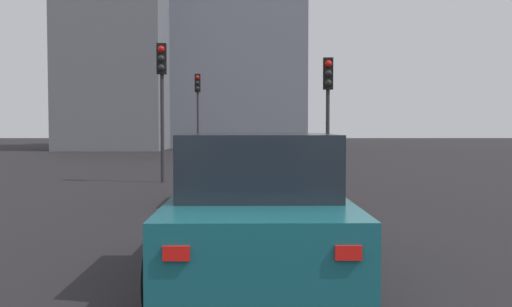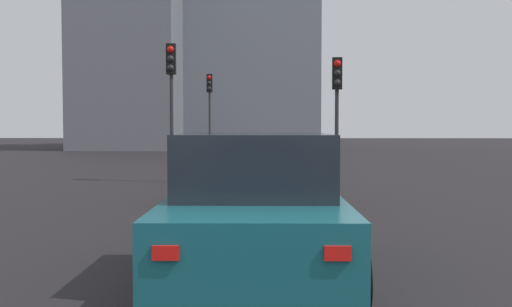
{
  "view_description": "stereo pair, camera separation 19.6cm",
  "coord_description": "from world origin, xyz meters",
  "px_view_note": "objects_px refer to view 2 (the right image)",
  "views": [
    {
      "loc": [
        -3.29,
        0.02,
        1.66
      ],
      "look_at": [
        4.09,
        0.0,
        1.32
      ],
      "focal_mm": 41.38,
      "sensor_mm": 36.0,
      "label": 1
    },
    {
      "loc": [
        -3.29,
        -0.18,
        1.66
      ],
      "look_at": [
        4.09,
        0.0,
        1.32
      ],
      "focal_mm": 41.38,
      "sensor_mm": 36.0,
      "label": 2
    }
  ],
  "objects_px": {
    "car_yellow_lead": "(256,170)",
    "traffic_light_far_left": "(337,93)",
    "car_teal_second": "(255,209)",
    "traffic_light_near_left": "(210,98)",
    "traffic_light_near_right": "(171,83)"
  },
  "relations": [
    {
      "from": "car_yellow_lead",
      "to": "traffic_light_near_left",
      "type": "bearing_deg",
      "value": 8.1
    },
    {
      "from": "car_yellow_lead",
      "to": "traffic_light_near_left",
      "type": "distance_m",
      "value": 16.92
    },
    {
      "from": "traffic_light_near_right",
      "to": "traffic_light_far_left",
      "type": "height_order",
      "value": "traffic_light_near_right"
    },
    {
      "from": "traffic_light_near_right",
      "to": "traffic_light_far_left",
      "type": "bearing_deg",
      "value": 80.45
    },
    {
      "from": "traffic_light_near_left",
      "to": "traffic_light_far_left",
      "type": "relative_size",
      "value": 1.18
    },
    {
      "from": "car_yellow_lead",
      "to": "traffic_light_far_left",
      "type": "relative_size",
      "value": 1.13
    },
    {
      "from": "car_teal_second",
      "to": "traffic_light_near_left",
      "type": "relative_size",
      "value": 1.02
    },
    {
      "from": "traffic_light_near_left",
      "to": "traffic_light_near_right",
      "type": "xyz_separation_m",
      "value": [
        -11.8,
        -0.09,
        -0.1
      ]
    },
    {
      "from": "car_yellow_lead",
      "to": "car_teal_second",
      "type": "height_order",
      "value": "car_teal_second"
    },
    {
      "from": "traffic_light_near_left",
      "to": "traffic_light_far_left",
      "type": "xyz_separation_m",
      "value": [
        -12.4,
        -4.92,
        -0.44
      ]
    },
    {
      "from": "car_teal_second",
      "to": "traffic_light_near_right",
      "type": "distance_m",
      "value": 11.57
    },
    {
      "from": "car_yellow_lead",
      "to": "traffic_light_near_right",
      "type": "bearing_deg",
      "value": 27.81
    },
    {
      "from": "car_yellow_lead",
      "to": "traffic_light_far_left",
      "type": "bearing_deg",
      "value": -29.27
    },
    {
      "from": "car_teal_second",
      "to": "traffic_light_far_left",
      "type": "xyz_separation_m",
      "value": [
        10.42,
        -2.06,
        1.85
      ]
    },
    {
      "from": "car_yellow_lead",
      "to": "traffic_light_near_left",
      "type": "relative_size",
      "value": 0.96
    }
  ]
}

